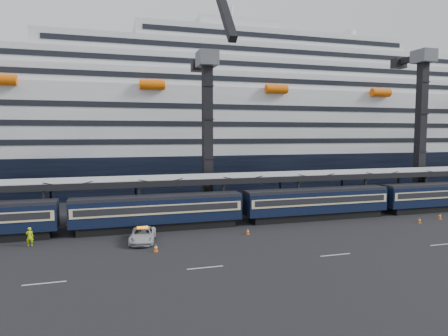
{
  "coord_description": "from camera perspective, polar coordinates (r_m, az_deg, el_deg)",
  "views": [
    {
      "loc": [
        -33.46,
        -34.62,
        10.83
      ],
      "look_at": [
        -20.27,
        10.0,
        6.82
      ],
      "focal_mm": 32.0,
      "sensor_mm": 36.0,
      "label": 1
    }
  ],
  "objects": [
    {
      "name": "canopy",
      "position": [
        59.29,
        17.98,
        -0.71
      ],
      "size": [
        130.0,
        6.25,
        5.53
      ],
      "color": "#94969C",
      "rests_on": "ground"
    },
    {
      "name": "traffic_cone_e",
      "position": [
        54.34,
        26.16,
        -6.72
      ],
      "size": [
        0.34,
        0.34,
        0.68
      ],
      "color": "#FA6307",
      "rests_on": "ground"
    },
    {
      "name": "crane_dark_near",
      "position": [
        54.9,
        -2.29,
        6.07
      ],
      "size": [
        4.5,
        17.75,
        35.08
      ],
      "color": "#484B50",
      "rests_on": "ground"
    },
    {
      "name": "crane_dark_mid",
      "position": [
        71.28,
        26.56,
        6.44
      ],
      "size": [
        4.5,
        18.24,
        39.64
      ],
      "color": "#484B50",
      "rests_on": "ground"
    },
    {
      "name": "cruise_ship",
      "position": [
        86.89,
        5.44,
        5.9
      ],
      "size": [
        214.09,
        28.84,
        34.0
      ],
      "color": "black",
      "rests_on": "ground"
    },
    {
      "name": "train",
      "position": [
        53.81,
        16.21,
        -4.5
      ],
      "size": [
        133.05,
        3.0,
        4.05
      ],
      "color": "black",
      "rests_on": "ground"
    },
    {
      "name": "pickup_truck",
      "position": [
        41.23,
        -11.54,
        -9.38
      ],
      "size": [
        3.24,
        5.47,
        1.43
      ],
      "primitive_type": "imported",
      "rotation": [
        0.0,
        0.0,
        -0.18
      ],
      "color": "#B4B7BB",
      "rests_on": "ground"
    },
    {
      "name": "worker",
      "position": [
        43.28,
        -26.01,
        -8.8
      ],
      "size": [
        0.68,
        0.45,
        1.86
      ],
      "primitive_type": "imported",
      "rotation": [
        0.0,
        0.0,
        3.15
      ],
      "color": "#B8DA0B",
      "rests_on": "ground"
    },
    {
      "name": "traffic_cone_c",
      "position": [
        43.59,
        3.43,
        -9.02
      ],
      "size": [
        0.34,
        0.34,
        0.67
      ],
      "color": "#FA6307",
      "rests_on": "ground"
    },
    {
      "name": "traffic_cone_b",
      "position": [
        37.94,
        -9.72,
        -11.14
      ],
      "size": [
        0.38,
        0.38,
        0.76
      ],
      "color": "#FA6307",
      "rests_on": "ground"
    },
    {
      "name": "ground",
      "position": [
        49.35,
        27.13,
        -8.3
      ],
      "size": [
        260.0,
        260.0,
        0.0
      ],
      "primitive_type": "plane",
      "color": "black",
      "rests_on": "ground"
    },
    {
      "name": "traffic_cone_d",
      "position": [
        57.96,
        28.47,
        -6.04
      ],
      "size": [
        0.4,
        0.4,
        0.81
      ],
      "color": "#FA6307",
      "rests_on": "ground"
    }
  ]
}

